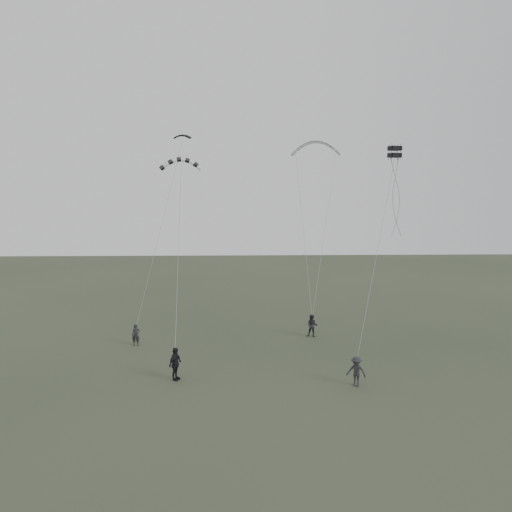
{
  "coord_description": "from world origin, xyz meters",
  "views": [
    {
      "loc": [
        -0.93,
        -30.51,
        10.2
      ],
      "look_at": [
        0.43,
        4.73,
        6.57
      ],
      "focal_mm": 35.0,
      "sensor_mm": 36.0,
      "label": 1
    }
  ],
  "objects_px": {
    "flyer_far": "(356,371)",
    "flyer_right": "(312,326)",
    "kite_pale_large": "(316,142)",
    "kite_dark_small": "(182,135)",
    "flyer_left": "(136,335)",
    "kite_striped": "(181,159)",
    "kite_box": "(395,152)",
    "flyer_center": "(175,364)"
  },
  "relations": [
    {
      "from": "flyer_right",
      "to": "kite_box",
      "type": "height_order",
      "value": "kite_box"
    },
    {
      "from": "flyer_far",
      "to": "kite_striped",
      "type": "xyz_separation_m",
      "value": [
        -10.49,
        7.66,
        12.43
      ]
    },
    {
      "from": "kite_striped",
      "to": "flyer_right",
      "type": "bearing_deg",
      "value": 10.29
    },
    {
      "from": "flyer_far",
      "to": "kite_dark_small",
      "type": "distance_m",
      "value": 22.63
    },
    {
      "from": "flyer_right",
      "to": "flyer_far",
      "type": "bearing_deg",
      "value": -66.4
    },
    {
      "from": "kite_pale_large",
      "to": "kite_dark_small",
      "type": "bearing_deg",
      "value": -146.0
    },
    {
      "from": "flyer_right",
      "to": "flyer_far",
      "type": "relative_size",
      "value": 1.03
    },
    {
      "from": "kite_dark_small",
      "to": "flyer_left",
      "type": "bearing_deg",
      "value": -118.4
    },
    {
      "from": "kite_box",
      "to": "flyer_left",
      "type": "bearing_deg",
      "value": 149.21
    },
    {
      "from": "kite_dark_small",
      "to": "kite_striped",
      "type": "height_order",
      "value": "kite_dark_small"
    },
    {
      "from": "flyer_far",
      "to": "kite_pale_large",
      "type": "height_order",
      "value": "kite_pale_large"
    },
    {
      "from": "flyer_far",
      "to": "kite_striped",
      "type": "bearing_deg",
      "value": 169.79
    },
    {
      "from": "flyer_left",
      "to": "kite_box",
      "type": "bearing_deg",
      "value": -18.44
    },
    {
      "from": "kite_box",
      "to": "flyer_far",
      "type": "bearing_deg",
      "value": -143.27
    },
    {
      "from": "flyer_center",
      "to": "flyer_left",
      "type": "bearing_deg",
      "value": 53.19
    },
    {
      "from": "flyer_right",
      "to": "kite_box",
      "type": "bearing_deg",
      "value": -33.56
    },
    {
      "from": "flyer_right",
      "to": "kite_pale_large",
      "type": "relative_size",
      "value": 0.38
    },
    {
      "from": "kite_striped",
      "to": "flyer_left",
      "type": "bearing_deg",
      "value": 157.14
    },
    {
      "from": "flyer_left",
      "to": "kite_pale_large",
      "type": "bearing_deg",
      "value": 29.08
    },
    {
      "from": "flyer_center",
      "to": "kite_striped",
      "type": "height_order",
      "value": "kite_striped"
    },
    {
      "from": "flyer_left",
      "to": "flyer_right",
      "type": "distance_m",
      "value": 13.3
    },
    {
      "from": "flyer_far",
      "to": "kite_striped",
      "type": "height_order",
      "value": "kite_striped"
    },
    {
      "from": "flyer_far",
      "to": "kite_box",
      "type": "height_order",
      "value": "kite_box"
    },
    {
      "from": "kite_pale_large",
      "to": "flyer_right",
      "type": "bearing_deg",
      "value": -93.29
    },
    {
      "from": "flyer_far",
      "to": "flyer_right",
      "type": "bearing_deg",
      "value": 120.75
    },
    {
      "from": "kite_pale_large",
      "to": "flyer_left",
      "type": "bearing_deg",
      "value": -137.93
    },
    {
      "from": "flyer_left",
      "to": "flyer_far",
      "type": "height_order",
      "value": "flyer_far"
    },
    {
      "from": "kite_dark_small",
      "to": "kite_pale_large",
      "type": "distance_m",
      "value": 13.02
    },
    {
      "from": "kite_striped",
      "to": "kite_box",
      "type": "distance_m",
      "value": 14.17
    },
    {
      "from": "flyer_far",
      "to": "kite_dark_small",
      "type": "relative_size",
      "value": 1.25
    },
    {
      "from": "flyer_far",
      "to": "kite_pale_large",
      "type": "bearing_deg",
      "value": 114.2
    },
    {
      "from": "flyer_left",
      "to": "flyer_far",
      "type": "xyz_separation_m",
      "value": [
        14.06,
        -8.69,
        0.07
      ]
    },
    {
      "from": "flyer_center",
      "to": "kite_striped",
      "type": "bearing_deg",
      "value": 27.69
    },
    {
      "from": "flyer_center",
      "to": "kite_dark_small",
      "type": "distance_m",
      "value": 18.83
    },
    {
      "from": "flyer_center",
      "to": "kite_dark_small",
      "type": "height_order",
      "value": "kite_dark_small"
    },
    {
      "from": "kite_box",
      "to": "flyer_right",
      "type": "bearing_deg",
      "value": 108.78
    },
    {
      "from": "kite_box",
      "to": "kite_dark_small",
      "type": "bearing_deg",
      "value": 131.58
    },
    {
      "from": "flyer_center",
      "to": "kite_box",
      "type": "distance_m",
      "value": 19.0
    },
    {
      "from": "flyer_center",
      "to": "kite_striped",
      "type": "relative_size",
      "value": 0.68
    },
    {
      "from": "flyer_right",
      "to": "kite_box",
      "type": "xyz_separation_m",
      "value": [
        4.32,
        -5.6,
        12.7
      ]
    },
    {
      "from": "flyer_right",
      "to": "kite_pale_large",
      "type": "height_order",
      "value": "kite_pale_large"
    },
    {
      "from": "kite_striped",
      "to": "flyer_far",
      "type": "bearing_deg",
      "value": -42.88
    }
  ]
}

